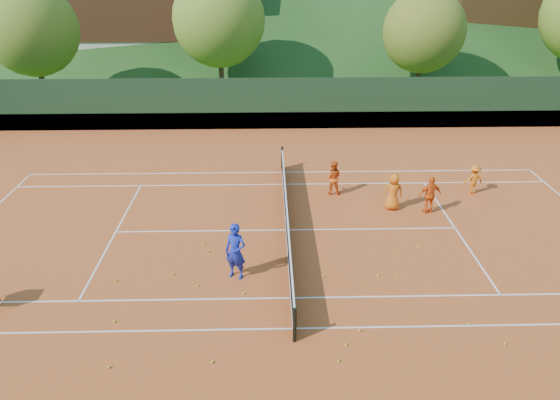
{
  "coord_description": "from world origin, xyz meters",
  "views": [
    {
      "loc": [
        -0.63,
        -16.28,
        9.42
      ],
      "look_at": [
        -0.25,
        0.0,
        1.29
      ],
      "focal_mm": 32.0,
      "sensor_mm": 36.0,
      "label": 1
    }
  ],
  "objects_px": {
    "student_a": "(333,177)",
    "student_d": "(474,179)",
    "student_b": "(430,195)",
    "chalet_mid": "(338,4)",
    "chalet_left": "(159,0)",
    "tennis_net": "(287,218)",
    "student_c": "(393,192)",
    "chalet_right": "(503,4)",
    "coach": "(236,251)"
  },
  "relations": [
    {
      "from": "student_a",
      "to": "tennis_net",
      "type": "bearing_deg",
      "value": 65.18
    },
    {
      "from": "student_a",
      "to": "tennis_net",
      "type": "distance_m",
      "value": 3.77
    },
    {
      "from": "student_d",
      "to": "coach",
      "type": "bearing_deg",
      "value": 23.93
    },
    {
      "from": "tennis_net",
      "to": "chalet_left",
      "type": "bearing_deg",
      "value": 108.43
    },
    {
      "from": "student_c",
      "to": "chalet_left",
      "type": "xyz_separation_m",
      "value": [
        -14.34,
        28.37,
        4.86
      ]
    },
    {
      "from": "student_a",
      "to": "chalet_mid",
      "type": "xyz_separation_m",
      "value": [
        3.91,
        30.87,
        4.22
      ]
    },
    {
      "from": "tennis_net",
      "to": "chalet_right",
      "type": "bearing_deg",
      "value": 56.31
    },
    {
      "from": "student_a",
      "to": "chalet_mid",
      "type": "distance_m",
      "value": 31.4
    },
    {
      "from": "student_a",
      "to": "student_d",
      "type": "height_order",
      "value": "student_a"
    },
    {
      "from": "student_c",
      "to": "student_d",
      "type": "bearing_deg",
      "value": -154.77
    },
    {
      "from": "chalet_left",
      "to": "chalet_mid",
      "type": "height_order",
      "value": "chalet_left"
    },
    {
      "from": "student_b",
      "to": "student_d",
      "type": "bearing_deg",
      "value": -152.91
    },
    {
      "from": "student_c",
      "to": "tennis_net",
      "type": "distance_m",
      "value": 4.64
    },
    {
      "from": "student_b",
      "to": "chalet_mid",
      "type": "xyz_separation_m",
      "value": [
        0.28,
        32.73,
        4.18
      ]
    },
    {
      "from": "student_b",
      "to": "chalet_mid",
      "type": "bearing_deg",
      "value": -99.36
    },
    {
      "from": "chalet_left",
      "to": "chalet_right",
      "type": "height_order",
      "value": "chalet_left"
    },
    {
      "from": "chalet_left",
      "to": "student_b",
      "type": "bearing_deg",
      "value": -61.32
    },
    {
      "from": "student_c",
      "to": "chalet_left",
      "type": "distance_m",
      "value": 32.16
    },
    {
      "from": "student_b",
      "to": "student_c",
      "type": "xyz_separation_m",
      "value": [
        -1.38,
        0.36,
        -0.02
      ]
    },
    {
      "from": "chalet_left",
      "to": "chalet_mid",
      "type": "bearing_deg",
      "value": 14.04
    },
    {
      "from": "student_c",
      "to": "tennis_net",
      "type": "height_order",
      "value": "student_c"
    },
    {
      "from": "tennis_net",
      "to": "chalet_left",
      "type": "height_order",
      "value": "chalet_left"
    },
    {
      "from": "student_a",
      "to": "student_b",
      "type": "bearing_deg",
      "value": 161.68
    },
    {
      "from": "chalet_left",
      "to": "tennis_net",
      "type": "bearing_deg",
      "value": -71.57
    },
    {
      "from": "student_d",
      "to": "chalet_mid",
      "type": "height_order",
      "value": "chalet_mid"
    },
    {
      "from": "chalet_mid",
      "to": "student_b",
      "type": "bearing_deg",
      "value": -90.5
    },
    {
      "from": "coach",
      "to": "chalet_right",
      "type": "relative_size",
      "value": 0.16
    },
    {
      "from": "student_c",
      "to": "chalet_mid",
      "type": "bearing_deg",
      "value": -87.85
    },
    {
      "from": "student_b",
      "to": "student_d",
      "type": "distance_m",
      "value": 2.98
    },
    {
      "from": "chalet_left",
      "to": "chalet_right",
      "type": "relative_size",
      "value": 1.16
    },
    {
      "from": "coach",
      "to": "chalet_mid",
      "type": "distance_m",
      "value": 37.97
    },
    {
      "from": "student_c",
      "to": "tennis_net",
      "type": "xyz_separation_m",
      "value": [
        -4.34,
        -1.63,
        -0.27
      ]
    },
    {
      "from": "chalet_mid",
      "to": "chalet_right",
      "type": "relative_size",
      "value": 1.06
    },
    {
      "from": "student_a",
      "to": "chalet_left",
      "type": "bearing_deg",
      "value": -56.92
    },
    {
      "from": "student_b",
      "to": "student_c",
      "type": "distance_m",
      "value": 1.43
    },
    {
      "from": "student_d",
      "to": "chalet_right",
      "type": "xyz_separation_m",
      "value": [
        11.87,
        26.98,
        4.59
      ]
    },
    {
      "from": "coach",
      "to": "chalet_right",
      "type": "bearing_deg",
      "value": 77.84
    },
    {
      "from": "tennis_net",
      "to": "chalet_left",
      "type": "relative_size",
      "value": 0.87
    },
    {
      "from": "student_a",
      "to": "tennis_net",
      "type": "xyz_separation_m",
      "value": [
        -2.09,
        -3.13,
        -0.25
      ]
    },
    {
      "from": "student_b",
      "to": "student_c",
      "type": "height_order",
      "value": "student_b"
    },
    {
      "from": "tennis_net",
      "to": "chalet_mid",
      "type": "distance_m",
      "value": 34.81
    },
    {
      "from": "chalet_right",
      "to": "tennis_net",
      "type": "bearing_deg",
      "value": -123.69
    },
    {
      "from": "tennis_net",
      "to": "student_b",
      "type": "bearing_deg",
      "value": 12.52
    },
    {
      "from": "tennis_net",
      "to": "chalet_mid",
      "type": "bearing_deg",
      "value": 79.99
    },
    {
      "from": "student_a",
      "to": "student_c",
      "type": "xyz_separation_m",
      "value": [
        2.25,
        -1.5,
        0.02
      ]
    },
    {
      "from": "student_c",
      "to": "chalet_right",
      "type": "xyz_separation_m",
      "value": [
        15.66,
        28.37,
        4.47
      ]
    },
    {
      "from": "student_d",
      "to": "chalet_left",
      "type": "bearing_deg",
      "value": -63.42
    },
    {
      "from": "student_a",
      "to": "student_c",
      "type": "bearing_deg",
      "value": 155.07
    },
    {
      "from": "student_c",
      "to": "chalet_mid",
      "type": "xyz_separation_m",
      "value": [
        1.66,
        32.37,
        4.2
      ]
    },
    {
      "from": "coach",
      "to": "student_a",
      "type": "height_order",
      "value": "coach"
    }
  ]
}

